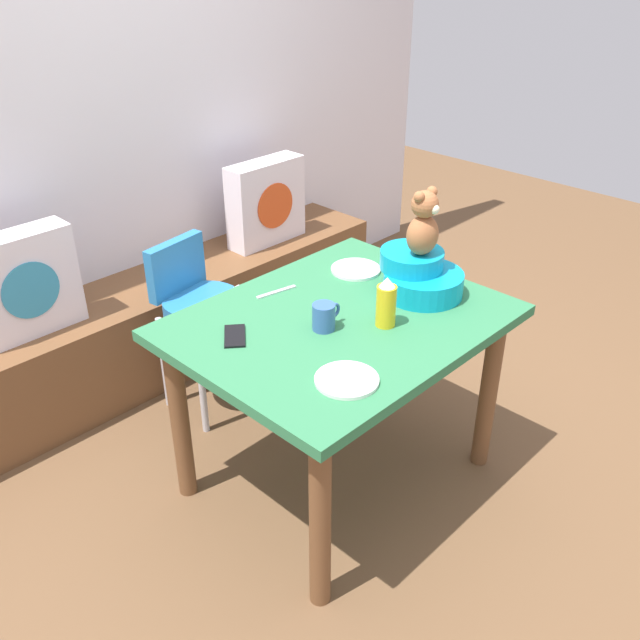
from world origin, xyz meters
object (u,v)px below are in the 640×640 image
(ketchup_bottle, at_px, (386,303))
(dinner_plate_near, at_px, (347,380))
(highchair, at_px, (200,305))
(cell_phone, at_px, (235,336))
(pillow_floral_right, at_px, (266,202))
(coffee_mug, at_px, (324,317))
(dining_table, at_px, (340,344))
(infant_seat_teal, at_px, (419,275))
(dinner_plate_far, at_px, (356,269))
(teddy_bear, at_px, (423,224))
(pillow_floral_left, at_px, (23,285))

(ketchup_bottle, xyz_separation_m, dinner_plate_near, (-0.35, -0.14, -0.08))
(highchair, xyz_separation_m, cell_phone, (-0.29, -0.60, 0.22))
(pillow_floral_right, bearing_deg, coffee_mug, -123.88)
(ketchup_bottle, bearing_deg, pillow_floral_right, 64.44)
(dining_table, xyz_separation_m, cell_phone, (-0.35, 0.17, 0.12))
(infant_seat_teal, bearing_deg, cell_phone, 160.49)
(dinner_plate_far, bearing_deg, infant_seat_teal, -85.22)
(dining_table, relative_size, dinner_plate_far, 5.68)
(ketchup_bottle, height_order, coffee_mug, ketchup_bottle)
(dinner_plate_near, bearing_deg, infant_seat_teal, 17.94)
(cell_phone, bearing_deg, infant_seat_teal, -159.85)
(pillow_floral_right, relative_size, teddy_bear, 1.76)
(infant_seat_teal, distance_m, coffee_mug, 0.45)
(teddy_bear, bearing_deg, ketchup_bottle, -166.54)
(teddy_bear, bearing_deg, dining_table, 166.95)
(infant_seat_teal, height_order, dinner_plate_far, infant_seat_teal)
(pillow_floral_left, relative_size, highchair, 0.56)
(coffee_mug, bearing_deg, pillow_floral_left, 113.87)
(teddy_bear, height_order, dinner_plate_near, teddy_bear)
(teddy_bear, bearing_deg, highchair, 115.64)
(highchair, bearing_deg, pillow_floral_left, 143.71)
(dining_table, distance_m, ketchup_bottle, 0.26)
(dinner_plate_near, height_order, dinner_plate_far, same)
(pillow_floral_left, distance_m, dining_table, 1.34)
(coffee_mug, bearing_deg, cell_phone, 144.67)
(pillow_floral_right, height_order, dinner_plate_near, pillow_floral_right)
(dinner_plate_near, bearing_deg, ketchup_bottle, 21.28)
(highchair, xyz_separation_m, ketchup_bottle, (0.13, -0.92, 0.31))
(dinner_plate_near, distance_m, dinner_plate_far, 0.78)
(highchair, distance_m, teddy_bear, 1.06)
(infant_seat_teal, xyz_separation_m, dinner_plate_far, (-0.02, 0.29, -0.07))
(highchair, distance_m, dinner_plate_far, 0.71)
(ketchup_bottle, xyz_separation_m, dinner_plate_far, (0.25, 0.36, -0.08))
(dining_table, relative_size, cell_phone, 7.89)
(pillow_floral_left, xyz_separation_m, highchair, (0.57, -0.42, -0.16))
(pillow_floral_left, xyz_separation_m, teddy_bear, (0.97, -1.26, 0.34))
(teddy_bear, relative_size, coffee_mug, 2.08)
(dining_table, distance_m, cell_phone, 0.40)
(pillow_floral_left, bearing_deg, teddy_bear, -52.40)
(ketchup_bottle, relative_size, dinner_plate_near, 0.92)
(coffee_mug, bearing_deg, dinner_plate_far, 28.39)
(pillow_floral_left, relative_size, teddy_bear, 1.76)
(dining_table, xyz_separation_m, dinner_plate_near, (-0.28, -0.28, 0.12))
(dinner_plate_near, relative_size, cell_phone, 1.39)
(cell_phone, bearing_deg, highchair, -76.05)
(teddy_bear, bearing_deg, dinner_plate_far, 94.77)
(dinner_plate_far, bearing_deg, coffee_mug, -151.61)
(pillow_floral_right, bearing_deg, dinner_plate_near, -123.90)
(dinner_plate_far, bearing_deg, pillow_floral_right, 68.43)
(pillow_floral_right, relative_size, infant_seat_teal, 1.33)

